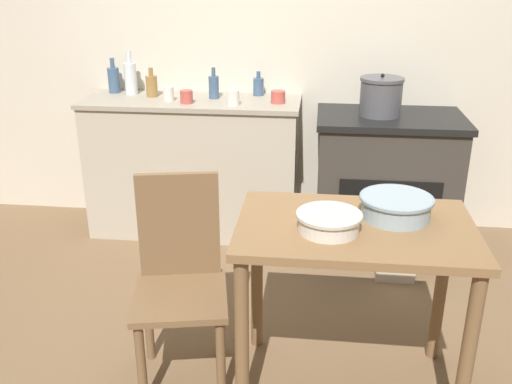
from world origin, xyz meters
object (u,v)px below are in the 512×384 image
stove (385,180)px  bottle_mid_left (114,79)px  cup_right (169,94)px  bottle_center_left (152,85)px  bottle_far_left (130,78)px  cup_far_right (187,97)px  mixing_bowl_small (396,206)px  mixing_bowl_large (329,221)px  bottle_center (258,86)px  chair (180,276)px  cup_center_right (233,98)px  flour_sack (396,251)px  cup_mid_right (278,97)px  stock_pot (381,96)px  work_table (354,257)px  bottle_left (214,86)px

stove → bottle_mid_left: size_ratio=3.93×
cup_right → bottle_mid_left: bearing=154.9°
bottle_center_left → bottle_far_left: bearing=160.4°
stove → cup_far_right: (-1.30, -0.08, 0.54)m
mixing_bowl_small → bottle_center_left: 2.09m
mixing_bowl_large → mixing_bowl_small: 0.31m
mixing_bowl_small → bottle_center: bottle_center is taller
bottle_center → cup_far_right: size_ratio=1.97×
chair → mixing_bowl_small: chair is taller
cup_center_right → bottle_mid_left: bearing=162.2°
flour_sack → cup_mid_right: 1.21m
stock_pot → mixing_bowl_small: stock_pot is taller
bottle_center_left → stock_pot: bearing=-3.7°
mixing_bowl_small → bottle_center: (-0.74, 1.62, 0.15)m
stove → mixing_bowl_small: size_ratio=3.11×
cup_mid_right → cup_right: cup_right is taller
mixing_bowl_small → cup_mid_right: bearing=112.8°
work_table → bottle_left: size_ratio=4.67×
cup_mid_right → cup_far_right: (-0.58, -0.07, 0.00)m
bottle_center → cup_center_right: bottle_center is taller
cup_center_right → cup_right: size_ratio=1.04×
bottle_mid_left → bottle_center_left: bottle_mid_left is taller
work_table → flour_sack: bearing=72.1°
cup_right → cup_far_right: bearing=-23.1°
bottle_center → cup_mid_right: size_ratio=1.77×
work_table → mixing_bowl_small: 0.27m
chair → mixing_bowl_large: (0.63, -0.11, 0.35)m
stove → bottle_left: bearing=176.0°
mixing_bowl_large → bottle_left: size_ratio=1.26×
cup_center_right → stove: bearing=5.7°
bottle_center → cup_center_right: size_ratio=1.70×
cup_center_right → cup_right: 0.44m
mixing_bowl_large → cup_far_right: cup_far_right is taller
work_table → cup_right: (-1.14, 1.48, 0.33)m
bottle_far_left → cup_center_right: size_ratio=3.04×
stock_pot → bottle_left: 1.08m
mixing_bowl_large → cup_right: 1.87m
bottle_center_left → cup_mid_right: (0.85, -0.09, -0.04)m
flour_sack → mixing_bowl_large: size_ratio=1.37×
work_table → bottle_far_left: bearing=131.2°
cup_center_right → mixing_bowl_large: bearing=-67.9°
cup_right → bottle_center_left: bearing=141.8°
stove → chair: chair is taller
work_table → cup_mid_right: cup_mid_right is taller
stove → bottle_left: (-1.15, 0.08, 0.58)m
flour_sack → bottle_center_left: 1.91m
stock_pot → mixing_bowl_large: size_ratio=1.05×
chair → mixing_bowl_small: size_ratio=3.13×
work_table → mixing_bowl_small: bearing=28.9°
bottle_mid_left → cup_right: 0.48m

